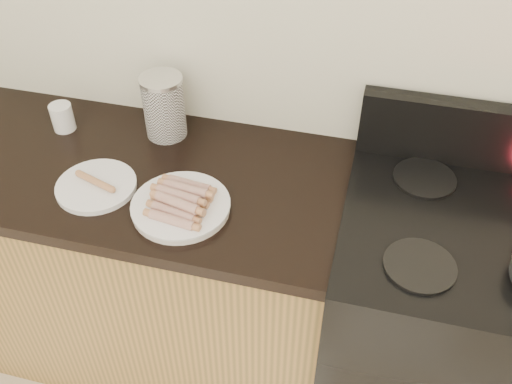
% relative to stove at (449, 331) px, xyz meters
% --- Properties ---
extents(wall_back, '(4.00, 0.04, 2.60)m').
position_rel_stove_xyz_m(wall_back, '(-0.78, 0.32, 0.84)').
color(wall_back, silver).
rests_on(wall_back, ground).
extents(cabinet_base, '(2.20, 0.59, 0.86)m').
position_rel_stove_xyz_m(cabinet_base, '(-1.48, 0.01, -0.03)').
color(cabinet_base, olive).
rests_on(cabinet_base, floor).
extents(stove, '(0.76, 0.65, 0.91)m').
position_rel_stove_xyz_m(stove, '(0.00, 0.00, 0.00)').
color(stove, black).
rests_on(stove, floor).
extents(stove_panel, '(0.76, 0.06, 0.20)m').
position_rel_stove_xyz_m(stove_panel, '(0.00, 0.28, 0.55)').
color(stove_panel, black).
rests_on(stove_panel, stove).
extents(burner_near_left, '(0.18, 0.18, 0.01)m').
position_rel_stove_xyz_m(burner_near_left, '(-0.17, -0.17, 0.46)').
color(burner_near_left, black).
rests_on(burner_near_left, stove).
extents(burner_far_left, '(0.18, 0.18, 0.01)m').
position_rel_stove_xyz_m(burner_far_left, '(-0.17, 0.17, 0.46)').
color(burner_far_left, black).
rests_on(burner_far_left, stove).
extents(main_plate, '(0.30, 0.30, 0.02)m').
position_rel_stove_xyz_m(main_plate, '(-0.81, -0.11, 0.45)').
color(main_plate, white).
rests_on(main_plate, counter_slab).
extents(side_plate, '(0.25, 0.25, 0.02)m').
position_rel_stove_xyz_m(side_plate, '(-1.08, -0.09, 0.45)').
color(side_plate, white).
rests_on(side_plate, counter_slab).
extents(hotdog_pile, '(0.13, 0.20, 0.05)m').
position_rel_stove_xyz_m(hotdog_pile, '(-0.81, -0.11, 0.48)').
color(hotdog_pile, maroon).
rests_on(hotdog_pile, main_plate).
extents(plain_sausages, '(0.13, 0.06, 0.02)m').
position_rel_stove_xyz_m(plain_sausages, '(-1.08, -0.09, 0.47)').
color(plain_sausages, '#CC7E40').
rests_on(plain_sausages, side_plate).
extents(canister, '(0.13, 0.13, 0.20)m').
position_rel_stove_xyz_m(canister, '(-0.98, 0.21, 0.55)').
color(canister, white).
rests_on(canister, counter_slab).
extents(mug, '(0.09, 0.09, 0.09)m').
position_rel_stove_xyz_m(mug, '(-1.31, 0.15, 0.49)').
color(mug, white).
rests_on(mug, counter_slab).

